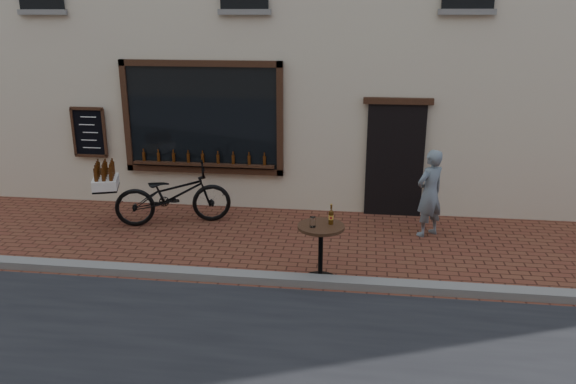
# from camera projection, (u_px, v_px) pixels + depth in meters

# --- Properties ---
(ground) EXTENTS (90.00, 90.00, 0.00)m
(ground) POSITION_uv_depth(u_px,v_px,m) (269.00, 288.00, 8.16)
(ground) COLOR brown
(ground) RESTS_ON ground
(kerb) EXTENTS (90.00, 0.25, 0.12)m
(kerb) POSITION_uv_depth(u_px,v_px,m) (272.00, 278.00, 8.34)
(kerb) COLOR slate
(kerb) RESTS_ON ground
(cargo_bicycle) EXTENTS (2.57, 1.46, 1.21)m
(cargo_bicycle) POSITION_uv_depth(u_px,v_px,m) (171.00, 194.00, 10.54)
(cargo_bicycle) COLOR black
(cargo_bicycle) RESTS_ON ground
(bistro_table) EXTENTS (0.69, 0.69, 1.18)m
(bistro_table) POSITION_uv_depth(u_px,v_px,m) (321.00, 241.00, 8.21)
(bistro_table) COLOR black
(bistro_table) RESTS_ON ground
(pedestrian) EXTENTS (0.68, 0.66, 1.58)m
(pedestrian) POSITION_uv_depth(u_px,v_px,m) (430.00, 193.00, 9.91)
(pedestrian) COLOR slate
(pedestrian) RESTS_ON ground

